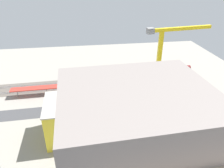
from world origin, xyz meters
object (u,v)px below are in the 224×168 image
(box_truck_0, at_px, (101,105))
(box_truck_1, at_px, (67,110))
(tower_crane, at_px, (162,70))
(street_tree_2, at_px, (158,99))
(platform_canopy_near, at_px, (74,85))
(street_tree_1, at_px, (143,99))
(parked_car_3, at_px, (130,99))
(passenger_coach, at_px, (177,70))
(parked_car_1, at_px, (158,97))
(parked_car_0, at_px, (170,96))
(traffic_light, at_px, (53,97))
(street_tree_3, at_px, (168,97))
(parked_car_2, at_px, (144,98))
(street_tree_0, at_px, (58,104))
(box_truck_2, at_px, (128,106))
(locomotive, at_px, (138,75))
(construction_building, at_px, (98,116))
(parked_car_4, at_px, (115,100))

(box_truck_0, distance_m, box_truck_1, 15.65)
(tower_crane, relative_size, street_tree_2, 5.89)
(platform_canopy_near, xyz_separation_m, box_truck_1, (3.44, 18.96, -2.43))
(street_tree_1, bearing_deg, parked_car_3, -68.61)
(passenger_coach, xyz_separation_m, parked_car_1, (20.98, 24.67, -2.38))
(parked_car_0, distance_m, traffic_light, 58.54)
(passenger_coach, relative_size, parked_car_1, 3.68)
(tower_crane, distance_m, street_tree_3, 21.95)
(parked_car_2, distance_m, street_tree_3, 12.91)
(box_truck_0, height_order, street_tree_3, street_tree_3)
(platform_canopy_near, distance_m, parked_car_0, 50.22)
(street_tree_0, bearing_deg, box_truck_2, -179.74)
(locomotive, height_order, parked_car_1, locomotive)
(parked_car_2, bearing_deg, passenger_coach, -138.73)
(street_tree_1, bearing_deg, tower_crane, 120.12)
(box_truck_1, xyz_separation_m, traffic_light, (6.55, -7.61, 2.67))
(box_truck_1, height_order, traffic_light, traffic_light)
(parked_car_0, height_order, box_truck_0, box_truck_0)
(tower_crane, xyz_separation_m, box_truck_2, (10.56, -9.43, -21.82))
(construction_building, bearing_deg, parked_car_4, -117.29)
(construction_building, relative_size, traffic_light, 5.98)
(street_tree_0, bearing_deg, traffic_light, -70.60)
(parked_car_0, distance_m, tower_crane, 30.94)
(parked_car_2, relative_size, street_tree_1, 0.48)
(parked_car_3, relative_size, box_truck_1, 0.56)
(parked_car_0, height_order, box_truck_2, box_truck_2)
(street_tree_0, relative_size, traffic_light, 1.40)
(parked_car_3, bearing_deg, parked_car_0, 178.83)
(parked_car_4, distance_m, construction_building, 23.99)
(parked_car_4, bearing_deg, street_tree_2, 157.58)
(tower_crane, bearing_deg, construction_building, 9.20)
(parked_car_4, xyz_separation_m, box_truck_1, (23.25, 6.06, 0.93))
(passenger_coach, distance_m, construction_building, 70.09)
(parked_car_4, distance_m, street_tree_2, 20.93)
(passenger_coach, xyz_separation_m, construction_building, (52.98, 45.70, 4.15))
(box_truck_2, bearing_deg, passenger_coach, -139.77)
(passenger_coach, xyz_separation_m, parked_car_4, (42.97, 24.91, -2.41))
(construction_building, bearing_deg, platform_canopy_near, -75.36)
(parked_car_2, xyz_separation_m, street_tree_0, (41.27, 7.39, 5.19))
(parked_car_4, bearing_deg, traffic_light, -2.99)
(box_truck_2, bearing_deg, street_tree_2, 177.46)
(passenger_coach, height_order, parked_car_3, passenger_coach)
(parked_car_3, distance_m, street_tree_0, 35.36)
(street_tree_0, xyz_separation_m, traffic_light, (3.14, -8.92, -1.61))
(passenger_coach, height_order, parked_car_2, passenger_coach)
(parked_car_0, xyz_separation_m, street_tree_0, (55.27, 7.35, 5.15))
(street_tree_3, xyz_separation_m, traffic_light, (53.74, -9.29, -0.82))
(box_truck_1, height_order, street_tree_1, street_tree_1)
(parked_car_4, bearing_deg, street_tree_1, 140.70)
(platform_canopy_near, relative_size, parked_car_2, 14.85)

